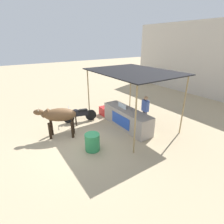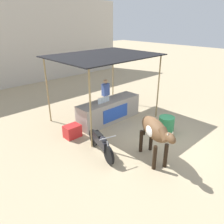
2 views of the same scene
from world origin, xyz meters
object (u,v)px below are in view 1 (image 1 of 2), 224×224
(vendor_behind_counter, at_px, (145,112))
(motorcycle_parked, at_px, (79,114))
(water_barrel, at_px, (92,142))
(cow, at_px, (59,116))
(cooler_box, at_px, (105,111))
(stall_counter, at_px, (127,119))

(vendor_behind_counter, height_order, motorcycle_parked, vendor_behind_counter)
(water_barrel, xyz_separation_m, motorcycle_parked, (-2.76, 0.68, 0.07))
(cow, height_order, motorcycle_parked, cow)
(cooler_box, xyz_separation_m, cow, (1.02, -2.99, 0.79))
(stall_counter, relative_size, motorcycle_parked, 1.71)
(cooler_box, bearing_deg, motorcycle_parked, -88.82)
(stall_counter, height_order, motorcycle_parked, stall_counter)
(stall_counter, xyz_separation_m, water_barrel, (0.80, -2.38, -0.13))
(water_barrel, distance_m, cow, 2.03)
(cow, distance_m, motorcycle_parked, 1.80)
(cooler_box, height_order, water_barrel, water_barrel)
(water_barrel, height_order, motorcycle_parked, motorcycle_parked)
(stall_counter, distance_m, water_barrel, 2.52)
(vendor_behind_counter, height_order, cow, vendor_behind_counter)
(stall_counter, height_order, cooler_box, stall_counter)
(cow, relative_size, motorcycle_parked, 1.02)
(water_barrel, bearing_deg, cow, -158.33)
(cooler_box, relative_size, motorcycle_parked, 0.34)
(cow, bearing_deg, water_barrel, 21.67)
(cooler_box, distance_m, motorcycle_parked, 1.62)
(stall_counter, xyz_separation_m, vendor_behind_counter, (0.48, 0.75, 0.37))
(vendor_behind_counter, relative_size, cooler_box, 2.75)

